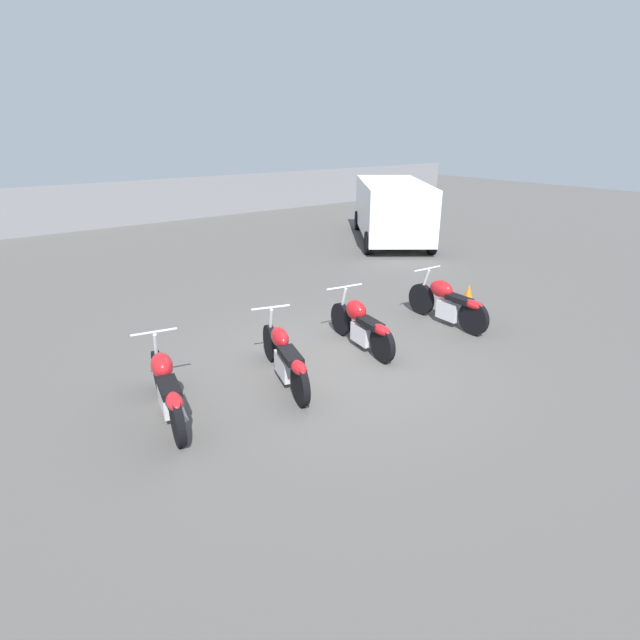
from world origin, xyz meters
name	(u,v)px	position (x,y,z in m)	size (l,w,h in m)	color
ground_plane	(334,363)	(0.00, 0.00, 0.00)	(60.00, 60.00, 0.00)	#514F4C
fence_back	(90,207)	(0.00, 14.77, 0.86)	(40.00, 0.04, 1.72)	gray
motorcycle_slot_0	(167,388)	(-2.79, 0.09, 0.43)	(0.73, 2.07, 1.00)	black
motorcycle_slot_1	(285,357)	(-0.99, -0.03, 0.41)	(0.88, 2.11, 0.98)	black
motorcycle_slot_2	(362,325)	(0.79, 0.21, 0.43)	(0.73, 1.95, 0.98)	black
motorcycle_slot_3	(448,302)	(2.90, 0.04, 0.45)	(0.72, 2.01, 1.01)	black
parked_van	(392,208)	(7.70, 6.39, 1.11)	(4.81, 5.45, 1.98)	white
traffic_cone_near	(468,297)	(3.97, 0.34, 0.27)	(0.33, 0.33, 0.55)	orange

